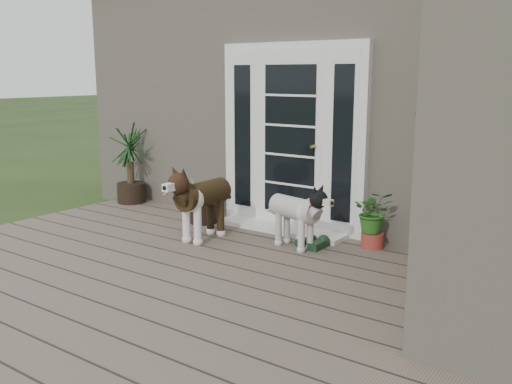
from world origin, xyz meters
The scene contains 14 objects.
deck centered at (0.00, 0.40, 0.06)m, with size 6.20×4.60×0.12m, color #6B5B4C.
house_main centered at (0.00, 4.65, 1.55)m, with size 7.40×4.00×3.10m, color #665E54.
door_unit centered at (-0.20, 2.60, 1.19)m, with size 1.90×0.14×2.15m, color white.
door_step centered at (-0.20, 2.40, 0.14)m, with size 1.60×0.40×0.05m, color white.
brindle_dog centered at (-0.70, 1.60, 0.49)m, with size 0.38×0.89×0.74m, color #3A2A15, non-canonical shape.
white_dog centered at (0.28, 1.92, 0.43)m, with size 0.32×0.74×0.62m, color white, non-canonical shape.
spider_plant centered at (-1.18, 2.14, 0.42)m, with size 0.57×0.57×0.61m, color #92A465, non-canonical shape.
yucca centered at (-2.75, 2.40, 0.67)m, with size 0.76×0.76×1.10m, color black, non-canonical shape.
herb_a centered at (0.94, 2.40, 0.39)m, with size 0.42×0.42×0.53m, color #1C5117.
herb_b centered at (1.77, 2.12, 0.43)m, with size 0.41×0.41×0.62m, color #234D16.
herb_c centered at (2.06, 2.40, 0.36)m, with size 0.31×0.31×0.49m, color #1A5C1E.
sapling centered at (1.79, 1.69, 0.92)m, with size 0.47×0.47×1.61m, color #17531B, non-canonical shape.
clog_left centered at (0.50, 2.04, 0.17)m, with size 0.15×0.33×0.10m, color #15341D, non-canonical shape.
clog_right centered at (0.33, 2.07, 0.16)m, with size 0.13×0.28×0.08m, color #14341C, non-canonical shape.
Camera 1 is at (3.29, -2.98, 1.91)m, focal length 39.79 mm.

